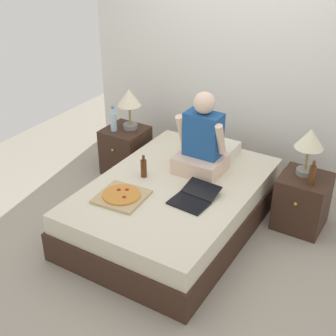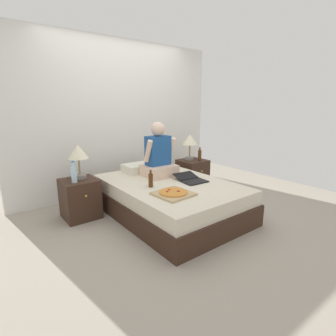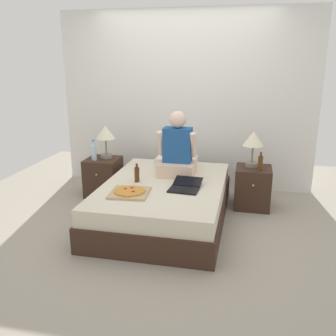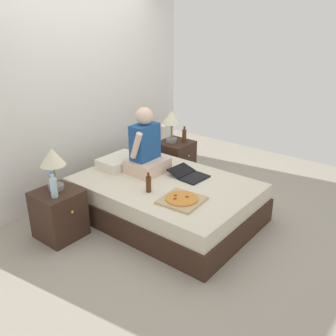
% 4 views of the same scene
% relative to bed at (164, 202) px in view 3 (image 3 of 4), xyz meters
% --- Properties ---
extents(ground_plane, '(5.66, 5.66, 0.00)m').
position_rel_bed_xyz_m(ground_plane, '(0.00, 0.00, -0.23)').
color(ground_plane, '#9E9384').
extents(wall_back, '(3.66, 0.12, 2.50)m').
position_rel_bed_xyz_m(wall_back, '(0.00, 1.37, 1.02)').
color(wall_back, silver).
rests_on(wall_back, ground).
extents(bed, '(1.40, 2.02, 0.46)m').
position_rel_bed_xyz_m(bed, '(0.00, 0.00, 0.00)').
color(bed, '#382319').
rests_on(bed, ground).
extents(nightstand_left, '(0.44, 0.47, 0.52)m').
position_rel_bed_xyz_m(nightstand_left, '(-1.01, 0.63, 0.04)').
color(nightstand_left, '#382319').
rests_on(nightstand_left, ground).
extents(lamp_on_left_nightstand, '(0.26, 0.26, 0.45)m').
position_rel_bed_xyz_m(lamp_on_left_nightstand, '(-0.97, 0.68, 0.63)').
color(lamp_on_left_nightstand, gray).
rests_on(lamp_on_left_nightstand, nightstand_left).
extents(water_bottle, '(0.07, 0.07, 0.28)m').
position_rel_bed_xyz_m(water_bottle, '(-1.09, 0.54, 0.41)').
color(water_bottle, silver).
rests_on(water_bottle, nightstand_left).
extents(nightstand_right, '(0.44, 0.47, 0.52)m').
position_rel_bed_xyz_m(nightstand_right, '(1.01, 0.63, 0.04)').
color(nightstand_right, '#382319').
rests_on(nightstand_right, ground).
extents(lamp_on_right_nightstand, '(0.26, 0.26, 0.45)m').
position_rel_bed_xyz_m(lamp_on_right_nightstand, '(0.98, 0.68, 0.63)').
color(lamp_on_right_nightstand, gray).
rests_on(lamp_on_right_nightstand, nightstand_right).
extents(beer_bottle, '(0.06, 0.06, 0.23)m').
position_rel_bed_xyz_m(beer_bottle, '(1.08, 0.53, 0.39)').
color(beer_bottle, '#512D14').
rests_on(beer_bottle, nightstand_right).
extents(pillow, '(0.52, 0.34, 0.12)m').
position_rel_bed_xyz_m(pillow, '(-0.00, 0.73, 0.29)').
color(pillow, silver).
rests_on(pillow, bed).
extents(person_seated, '(0.47, 0.40, 0.78)m').
position_rel_bed_xyz_m(person_seated, '(0.08, 0.36, 0.52)').
color(person_seated, beige).
rests_on(person_seated, bed).
extents(laptop, '(0.34, 0.44, 0.07)m').
position_rel_bed_xyz_m(laptop, '(0.27, -0.15, 0.25)').
color(laptop, black).
rests_on(laptop, bed).
extents(pizza_box, '(0.43, 0.43, 0.05)m').
position_rel_bed_xyz_m(pizza_box, '(-0.28, -0.43, 0.25)').
color(pizza_box, tan).
rests_on(pizza_box, bed).
extents(beer_bottle_on_bed, '(0.06, 0.06, 0.22)m').
position_rel_bed_xyz_m(beer_bottle_on_bed, '(-0.32, -0.02, 0.32)').
color(beer_bottle_on_bed, '#4C2811').
rests_on(beer_bottle_on_bed, bed).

